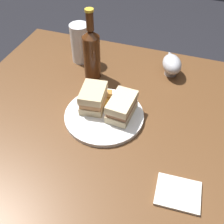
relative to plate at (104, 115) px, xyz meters
name	(u,v)px	position (x,y,z in m)	size (l,w,h in m)	color
ground_plane	(117,224)	(0.05, 0.00, -0.77)	(6.00, 6.00, 0.00)	black
dining_table	(118,185)	(0.05, 0.00, -0.39)	(1.09, 0.88, 0.77)	brown
plate	(104,115)	(0.00, 0.00, 0.00)	(0.25, 0.25, 0.01)	white
sandwich_half_left	(120,106)	(0.05, 0.02, 0.04)	(0.08, 0.12, 0.06)	beige
sandwich_half_right	(93,98)	(-0.04, 0.02, 0.04)	(0.09, 0.11, 0.07)	#CCB284
potato_wedge_front	(106,105)	(0.00, 0.03, 0.02)	(0.04, 0.02, 0.02)	gold
potato_wedge_middle	(109,96)	(-0.01, 0.08, 0.02)	(0.04, 0.02, 0.02)	#AD702D
potato_wedge_back	(104,97)	(-0.02, 0.07, 0.02)	(0.05, 0.02, 0.02)	#B77F33
pint_glass	(81,46)	(-0.19, 0.27, 0.06)	(0.07, 0.07, 0.15)	white
gravy_boat	(172,64)	(0.16, 0.29, 0.04)	(0.10, 0.12, 0.07)	#B7B7BC
cider_bottle	(92,52)	(-0.11, 0.19, 0.09)	(0.06, 0.06, 0.26)	#47230F
napkin	(178,193)	(0.27, -0.19, 0.00)	(0.11, 0.09, 0.01)	silver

